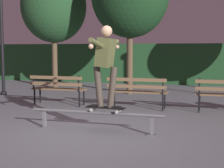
{
  "coord_description": "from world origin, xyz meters",
  "views": [
    {
      "loc": [
        2.12,
        -5.85,
        1.6
      ],
      "look_at": [
        0.1,
        1.07,
        0.85
      ],
      "focal_mm": 54.12,
      "sensor_mm": 36.0,
      "label": 1
    }
  ],
  "objects_px": {
    "skateboard": "(105,108)",
    "skateboarder": "(105,59)",
    "park_bench_leftmost": "(58,87)",
    "park_bench_left_center": "(137,89)",
    "lamp_post_left": "(1,23)",
    "grind_rail": "(96,116)",
    "tree_far_left": "(54,7)"
  },
  "relations": [
    {
      "from": "park_bench_left_center",
      "to": "grind_rail",
      "type": "bearing_deg",
      "value": -95.84
    },
    {
      "from": "skateboarder",
      "to": "skateboard",
      "type": "bearing_deg",
      "value": 175.51
    },
    {
      "from": "park_bench_left_center",
      "to": "lamp_post_left",
      "type": "relative_size",
      "value": 0.41
    },
    {
      "from": "park_bench_leftmost",
      "to": "park_bench_left_center",
      "type": "distance_m",
      "value": 2.31
    },
    {
      "from": "park_bench_leftmost",
      "to": "lamp_post_left",
      "type": "relative_size",
      "value": 0.41
    },
    {
      "from": "grind_rail",
      "to": "skateboard",
      "type": "distance_m",
      "value": 0.26
    },
    {
      "from": "park_bench_leftmost",
      "to": "tree_far_left",
      "type": "relative_size",
      "value": 0.34
    },
    {
      "from": "park_bench_leftmost",
      "to": "skateboarder",
      "type": "bearing_deg",
      "value": -49.24
    },
    {
      "from": "grind_rail",
      "to": "skateboard",
      "type": "bearing_deg",
      "value": -0.0
    },
    {
      "from": "skateboarder",
      "to": "tree_far_left",
      "type": "bearing_deg",
      "value": 123.02
    },
    {
      "from": "tree_far_left",
      "to": "lamp_post_left",
      "type": "relative_size",
      "value": 1.21
    },
    {
      "from": "skateboard",
      "to": "skateboarder",
      "type": "height_order",
      "value": "skateboarder"
    },
    {
      "from": "tree_far_left",
      "to": "grind_rail",
      "type": "bearing_deg",
      "value": -58.28
    },
    {
      "from": "skateboard",
      "to": "park_bench_leftmost",
      "type": "relative_size",
      "value": 0.49
    },
    {
      "from": "park_bench_leftmost",
      "to": "park_bench_left_center",
      "type": "height_order",
      "value": "same"
    },
    {
      "from": "skateboard",
      "to": "tree_far_left",
      "type": "height_order",
      "value": "tree_far_left"
    },
    {
      "from": "grind_rail",
      "to": "tree_far_left",
      "type": "height_order",
      "value": "tree_far_left"
    },
    {
      "from": "skateboard",
      "to": "park_bench_left_center",
      "type": "xyz_separation_m",
      "value": [
        0.07,
        2.61,
        0.07
      ]
    },
    {
      "from": "skateboarder",
      "to": "park_bench_leftmost",
      "type": "distance_m",
      "value": 3.55
    },
    {
      "from": "park_bench_leftmost",
      "to": "lamp_post_left",
      "type": "distance_m",
      "value": 3.68
    },
    {
      "from": "tree_far_left",
      "to": "park_bench_left_center",
      "type": "bearing_deg",
      "value": -41.99
    },
    {
      "from": "skateboarder",
      "to": "grind_rail",
      "type": "bearing_deg",
      "value": 179.94
    },
    {
      "from": "skateboard",
      "to": "lamp_post_left",
      "type": "xyz_separation_m",
      "value": [
        -5.01,
        4.07,
        2.01
      ]
    },
    {
      "from": "grind_rail",
      "to": "tree_far_left",
      "type": "bearing_deg",
      "value": 121.72
    },
    {
      "from": "park_bench_left_center",
      "to": "park_bench_leftmost",
      "type": "bearing_deg",
      "value": 180.0
    },
    {
      "from": "tree_far_left",
      "to": "lamp_post_left",
      "type": "height_order",
      "value": "tree_far_left"
    },
    {
      "from": "skateboard",
      "to": "park_bench_left_center",
      "type": "distance_m",
      "value": 2.61
    },
    {
      "from": "skateboarder",
      "to": "tree_far_left",
      "type": "xyz_separation_m",
      "value": [
        -4.17,
        6.42,
        1.88
      ]
    },
    {
      "from": "skateboard",
      "to": "park_bench_leftmost",
      "type": "xyz_separation_m",
      "value": [
        -2.24,
        2.61,
        0.07
      ]
    },
    {
      "from": "skateboard",
      "to": "skateboarder",
      "type": "xyz_separation_m",
      "value": [
        0.0,
        -0.0,
        0.94
      ]
    },
    {
      "from": "skateboard",
      "to": "park_bench_leftmost",
      "type": "height_order",
      "value": "park_bench_leftmost"
    },
    {
      "from": "park_bench_left_center",
      "to": "skateboarder",
      "type": "bearing_deg",
      "value": -91.38
    }
  ]
}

